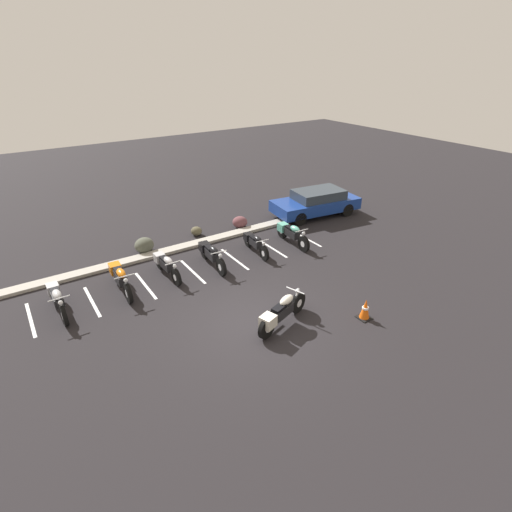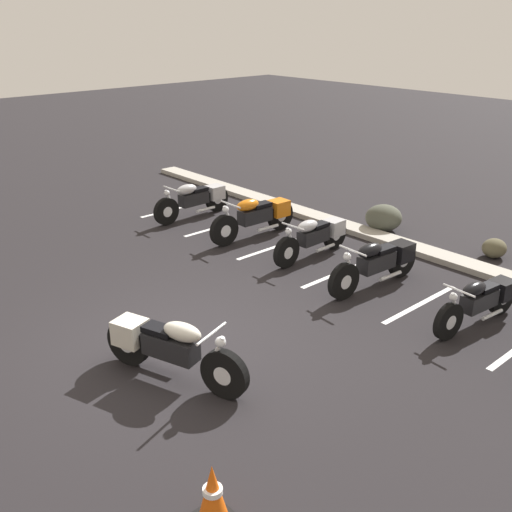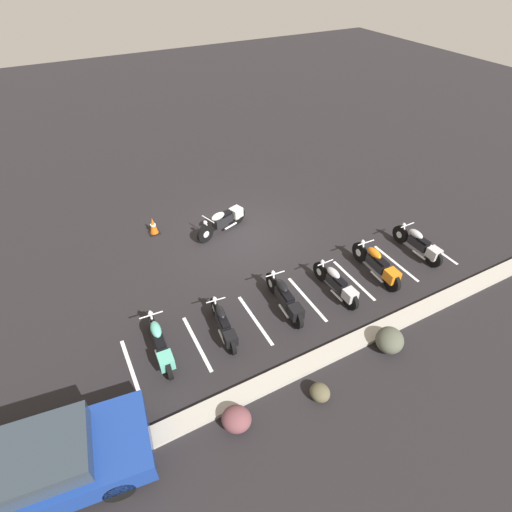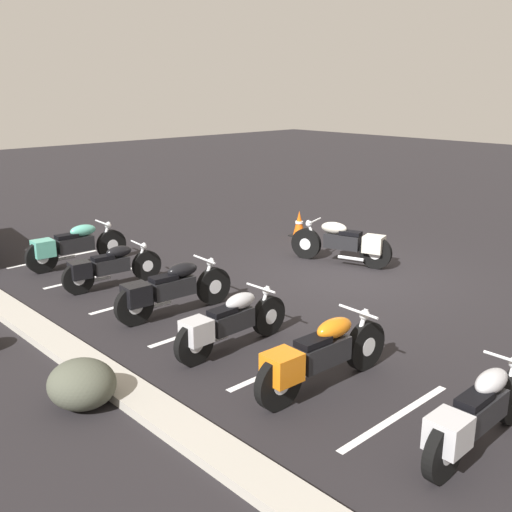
{
  "view_description": "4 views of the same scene",
  "coord_description": "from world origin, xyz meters",
  "px_view_note": "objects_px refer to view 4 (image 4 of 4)",
  "views": [
    {
      "loc": [
        -5.38,
        -8.27,
        7.3
      ],
      "look_at": [
        1.33,
        1.86,
        1.09
      ],
      "focal_mm": 28.0,
      "sensor_mm": 36.0,
      "label": 1
    },
    {
      "loc": [
        6.59,
        -4.41,
        4.66
      ],
      "look_at": [
        -0.36,
        1.87,
        0.84
      ],
      "focal_mm": 42.0,
      "sensor_mm": 36.0,
      "label": 2
    },
    {
      "loc": [
        5.29,
        10.81,
        8.85
      ],
      "look_at": [
        0.55,
        1.89,
        0.55
      ],
      "focal_mm": 28.0,
      "sensor_mm": 36.0,
      "label": 3
    },
    {
      "loc": [
        -7.25,
        9.35,
        3.76
      ],
      "look_at": [
        1.0,
        1.65,
        0.53
      ],
      "focal_mm": 42.0,
      "sensor_mm": 36.0,
      "label": 4
    }
  ],
  "objects_px": {
    "parked_bike_5": "(72,246)",
    "parked_bike_3": "(169,289)",
    "parked_bike_0": "(477,414)",
    "parked_bike_1": "(319,356)",
    "traffic_cone": "(299,224)",
    "landscape_rock_0": "(82,384)",
    "motorcycle_cream_featured": "(345,243)",
    "parked_bike_2": "(228,323)",
    "parked_bike_4": "(108,267)"
  },
  "relations": [
    {
      "from": "parked_bike_3",
      "to": "landscape_rock_0",
      "type": "relative_size",
      "value": 2.7
    },
    {
      "from": "parked_bike_1",
      "to": "motorcycle_cream_featured",
      "type": "bearing_deg",
      "value": 37.59
    },
    {
      "from": "motorcycle_cream_featured",
      "to": "parked_bike_2",
      "type": "height_order",
      "value": "motorcycle_cream_featured"
    },
    {
      "from": "parked_bike_1",
      "to": "traffic_cone",
      "type": "distance_m",
      "value": 8.12
    },
    {
      "from": "parked_bike_0",
      "to": "parked_bike_3",
      "type": "bearing_deg",
      "value": 89.74
    },
    {
      "from": "parked_bike_1",
      "to": "parked_bike_3",
      "type": "height_order",
      "value": "parked_bike_1"
    },
    {
      "from": "motorcycle_cream_featured",
      "to": "parked_bike_1",
      "type": "height_order",
      "value": "parked_bike_1"
    },
    {
      "from": "parked_bike_3",
      "to": "parked_bike_4",
      "type": "xyz_separation_m",
      "value": [
        2.0,
        0.02,
        -0.05
      ]
    },
    {
      "from": "parked_bike_2",
      "to": "parked_bike_5",
      "type": "bearing_deg",
      "value": 84.99
    },
    {
      "from": "parked_bike_4",
      "to": "landscape_rock_0",
      "type": "xyz_separation_m",
      "value": [
        -3.75,
        2.49,
        -0.12
      ]
    },
    {
      "from": "parked_bike_5",
      "to": "parked_bike_3",
      "type": "bearing_deg",
      "value": -88.8
    },
    {
      "from": "parked_bike_0",
      "to": "traffic_cone",
      "type": "distance_m",
      "value": 9.54
    },
    {
      "from": "parked_bike_2",
      "to": "parked_bike_4",
      "type": "xyz_separation_m",
      "value": [
        3.74,
        -0.18,
        -0.02
      ]
    },
    {
      "from": "parked_bike_5",
      "to": "landscape_rock_0",
      "type": "xyz_separation_m",
      "value": [
        -5.5,
        2.64,
        -0.17
      ]
    },
    {
      "from": "parked_bike_0",
      "to": "parked_bike_4",
      "type": "relative_size",
      "value": 1.09
    },
    {
      "from": "landscape_rock_0",
      "to": "traffic_cone",
      "type": "bearing_deg",
      "value": -63.58
    },
    {
      "from": "motorcycle_cream_featured",
      "to": "landscape_rock_0",
      "type": "xyz_separation_m",
      "value": [
        -1.67,
        7.06,
        -0.18
      ]
    },
    {
      "from": "parked_bike_4",
      "to": "traffic_cone",
      "type": "xyz_separation_m",
      "value": [
        0.3,
        -5.67,
        -0.11
      ]
    },
    {
      "from": "parked_bike_4",
      "to": "landscape_rock_0",
      "type": "height_order",
      "value": "parked_bike_4"
    },
    {
      "from": "parked_bike_3",
      "to": "traffic_cone",
      "type": "xyz_separation_m",
      "value": [
        2.3,
        -5.65,
        -0.15
      ]
    },
    {
      "from": "landscape_rock_0",
      "to": "motorcycle_cream_featured",
      "type": "bearing_deg",
      "value": -76.72
    },
    {
      "from": "parked_bike_3",
      "to": "parked_bike_4",
      "type": "height_order",
      "value": "parked_bike_3"
    },
    {
      "from": "parked_bike_0",
      "to": "traffic_cone",
      "type": "xyz_separation_m",
      "value": [
        7.74,
        -5.58,
        -0.14
      ]
    },
    {
      "from": "parked_bike_2",
      "to": "parked_bike_4",
      "type": "relative_size",
      "value": 1.05
    },
    {
      "from": "motorcycle_cream_featured",
      "to": "parked_bike_4",
      "type": "bearing_deg",
      "value": 47.32
    },
    {
      "from": "motorcycle_cream_featured",
      "to": "parked_bike_0",
      "type": "relative_size",
      "value": 1.02
    },
    {
      "from": "parked_bike_2",
      "to": "landscape_rock_0",
      "type": "height_order",
      "value": "parked_bike_2"
    },
    {
      "from": "parked_bike_0",
      "to": "parked_bike_4",
      "type": "xyz_separation_m",
      "value": [
        7.43,
        0.08,
        -0.04
      ]
    },
    {
      "from": "motorcycle_cream_featured",
      "to": "parked_bike_1",
      "type": "distance_m",
      "value": 5.73
    },
    {
      "from": "parked_bike_2",
      "to": "parked_bike_4",
      "type": "distance_m",
      "value": 3.74
    },
    {
      "from": "parked_bike_1",
      "to": "parked_bike_5",
      "type": "distance_m",
      "value": 7.17
    },
    {
      "from": "parked_bike_4",
      "to": "traffic_cone",
      "type": "relative_size",
      "value": 3.01
    },
    {
      "from": "parked_bike_0",
      "to": "traffic_cone",
      "type": "bearing_deg",
      "value": 53.24
    },
    {
      "from": "parked_bike_2",
      "to": "landscape_rock_0",
      "type": "xyz_separation_m",
      "value": [
        -0.01,
        2.31,
        -0.14
      ]
    },
    {
      "from": "parked_bike_2",
      "to": "parked_bike_3",
      "type": "bearing_deg",
      "value": 81.89
    },
    {
      "from": "motorcycle_cream_featured",
      "to": "parked_bike_3",
      "type": "distance_m",
      "value": 4.55
    },
    {
      "from": "parked_bike_0",
      "to": "parked_bike_1",
      "type": "xyz_separation_m",
      "value": [
        2.02,
        0.19,
        0.02
      ]
    },
    {
      "from": "parked_bike_1",
      "to": "traffic_cone",
      "type": "relative_size",
      "value": 3.44
    },
    {
      "from": "traffic_cone",
      "to": "parked_bike_3",
      "type": "bearing_deg",
      "value": 112.17
    },
    {
      "from": "parked_bike_3",
      "to": "landscape_rock_0",
      "type": "xyz_separation_m",
      "value": [
        -1.75,
        2.51,
        -0.16
      ]
    },
    {
      "from": "motorcycle_cream_featured",
      "to": "traffic_cone",
      "type": "bearing_deg",
      "value": -42.93
    },
    {
      "from": "motorcycle_cream_featured",
      "to": "parked_bike_4",
      "type": "relative_size",
      "value": 1.1
    },
    {
      "from": "landscape_rock_0",
      "to": "traffic_cone",
      "type": "xyz_separation_m",
      "value": [
        4.05,
        -8.16,
        0.01
      ]
    },
    {
      "from": "parked_bike_3",
      "to": "landscape_rock_0",
      "type": "distance_m",
      "value": 3.07
    },
    {
      "from": "parked_bike_3",
      "to": "traffic_cone",
      "type": "distance_m",
      "value": 6.1
    },
    {
      "from": "parked_bike_0",
      "to": "motorcycle_cream_featured",
      "type": "bearing_deg",
      "value": 49.1
    },
    {
      "from": "traffic_cone",
      "to": "parked_bike_0",
      "type": "bearing_deg",
      "value": 144.19
    },
    {
      "from": "motorcycle_cream_featured",
      "to": "parked_bike_0",
      "type": "xyz_separation_m",
      "value": [
        -5.35,
        4.48,
        -0.02
      ]
    },
    {
      "from": "parked_bike_3",
      "to": "parked_bike_1",
      "type": "bearing_deg",
      "value": -88.18
    },
    {
      "from": "motorcycle_cream_featured",
      "to": "parked_bike_1",
      "type": "relative_size",
      "value": 0.96
    }
  ]
}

